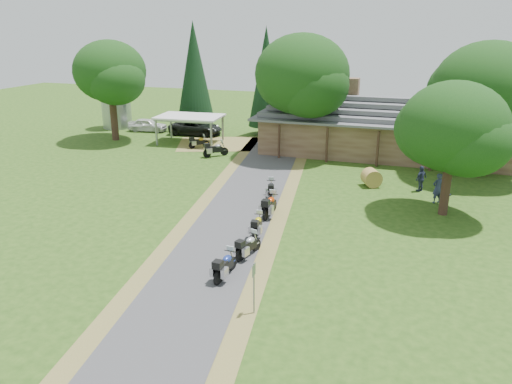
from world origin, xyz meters
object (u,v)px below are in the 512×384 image
(silo, at_px, (116,99))
(motorcycle_row_b, at_px, (248,245))
(lodge, at_px, (383,125))
(car_white_sedan, at_px, (148,123))
(car_dark_suv, at_px, (195,124))
(motorcycle_row_c, at_px, (257,224))
(hay_bale, at_px, (371,178))
(motorcycle_row_d, at_px, (270,204))
(carport, at_px, (190,129))
(motorcycle_row_a, at_px, (225,264))
(motorcycle_carport_a, at_px, (199,141))
(motorcycle_row_e, at_px, (271,189))
(motorcycle_carport_b, at_px, (216,149))

(silo, height_order, motorcycle_row_b, silo)
(lodge, relative_size, car_white_sedan, 4.17)
(car_white_sedan, bearing_deg, car_dark_suv, -96.85)
(motorcycle_row_c, xyz_separation_m, hay_bale, (4.88, 10.40, 0.01))
(motorcycle_row_d, distance_m, hay_bale, 9.07)
(hay_bale, bearing_deg, motorcycle_row_d, -123.91)
(carport, relative_size, hay_bale, 4.86)
(motorcycle_row_c, bearing_deg, motorcycle_row_a, 175.07)
(motorcycle_carport_a, bearing_deg, lodge, -35.93)
(motorcycle_row_a, bearing_deg, motorcycle_carport_a, 31.24)
(silo, bearing_deg, motorcycle_row_c, -44.34)
(motorcycle_row_b, distance_m, motorcycle_row_e, 8.69)
(motorcycle_row_c, distance_m, motorcycle_row_d, 2.88)
(silo, bearing_deg, motorcycle_row_e, -37.03)
(motorcycle_carport_a, bearing_deg, car_dark_suv, 70.40)
(motorcycle_row_a, height_order, motorcycle_row_c, motorcycle_row_a)
(car_dark_suv, relative_size, motorcycle_carport_b, 2.91)
(motorcycle_row_c, height_order, motorcycle_carport_b, motorcycle_carport_b)
(motorcycle_row_b, xyz_separation_m, motorcycle_row_c, (-0.39, 2.62, -0.01))
(car_white_sedan, xyz_separation_m, motorcycle_row_c, (19.20, -22.02, -0.26))
(motorcycle_row_c, bearing_deg, car_dark_suv, 25.77)
(car_white_sedan, height_order, motorcycle_carport_a, car_white_sedan)
(carport, distance_m, motorcycle_carport_b, 5.84)
(motorcycle_row_a, bearing_deg, motorcycle_row_c, 5.40)
(lodge, bearing_deg, carport, -174.66)
(motorcycle_row_b, height_order, hay_bale, hay_bale)
(car_dark_suv, bearing_deg, motorcycle_row_a, -156.17)
(carport, bearing_deg, motorcycle_carport_a, -48.64)
(motorcycle_carport_a, bearing_deg, motorcycle_carport_b, -89.78)
(silo, bearing_deg, motorcycle_row_a, -49.78)
(silo, height_order, motorcycle_row_e, silo)
(lodge, height_order, motorcycle_carport_b, lodge)
(motorcycle_row_a, height_order, motorcycle_row_d, motorcycle_row_d)
(motorcycle_row_d, xyz_separation_m, motorcycle_row_e, (-0.84, 3.09, -0.09))
(silo, relative_size, car_white_sedan, 1.21)
(carport, distance_m, car_white_sedan, 7.37)
(car_white_sedan, distance_m, motorcycle_row_a, 33.14)
(motorcycle_row_a, bearing_deg, motorcycle_carport_b, 27.87)
(carport, bearing_deg, motorcycle_row_b, -62.40)
(motorcycle_row_b, distance_m, motorcycle_row_d, 5.52)
(motorcycle_row_a, bearing_deg, silo, 44.39)
(car_dark_suv, bearing_deg, motorcycle_row_d, -148.08)
(silo, bearing_deg, motorcycle_carport_b, -28.79)
(silo, xyz_separation_m, motorcycle_carport_b, (14.83, -8.15, -2.43))
(motorcycle_row_b, bearing_deg, hay_bale, -4.11)
(car_dark_suv, distance_m, motorcycle_row_d, 23.49)
(carport, bearing_deg, motorcycle_row_e, -51.33)
(car_white_sedan, bearing_deg, lodge, -101.45)
(motorcycle_carport_a, bearing_deg, motorcycle_row_d, -99.63)
(lodge, distance_m, motorcycle_carport_b, 14.48)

